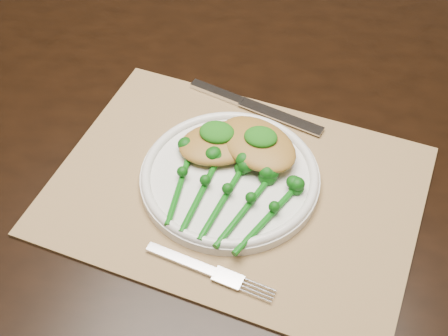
% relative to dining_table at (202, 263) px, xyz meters
% --- Properties ---
extents(floor, '(4.00, 4.00, 0.00)m').
position_rel_dining_table_xyz_m(floor, '(-0.13, 0.15, -0.38)').
color(floor, '#55331D').
rests_on(floor, ground).
extents(dining_table, '(1.71, 1.12, 0.75)m').
position_rel_dining_table_xyz_m(dining_table, '(0.00, 0.00, 0.00)').
color(dining_table, black).
rests_on(dining_table, ground).
extents(placemat, '(0.54, 0.43, 0.00)m').
position_rel_dining_table_xyz_m(placemat, '(0.09, -0.10, 0.38)').
color(placemat, '#9B7A4E').
rests_on(placemat, dining_table).
extents(dinner_plate, '(0.25, 0.25, 0.02)m').
position_rel_dining_table_xyz_m(dinner_plate, '(0.08, -0.09, 0.39)').
color(dinner_plate, white).
rests_on(dinner_plate, placemat).
extents(knife, '(0.22, 0.08, 0.01)m').
position_rel_dining_table_xyz_m(knife, '(0.06, 0.07, 0.38)').
color(knife, silver).
rests_on(knife, placemat).
extents(fork, '(0.17, 0.05, 0.01)m').
position_rel_dining_table_xyz_m(fork, '(0.10, -0.25, 0.38)').
color(fork, silver).
rests_on(fork, placemat).
extents(chicken_fillet_left, '(0.15, 0.13, 0.02)m').
position_rel_dining_table_xyz_m(chicken_fillet_left, '(0.05, -0.05, 0.40)').
color(chicken_fillet_left, '#AC7D32').
rests_on(chicken_fillet_left, dinner_plate).
extents(chicken_fillet_right, '(0.15, 0.14, 0.03)m').
position_rel_dining_table_xyz_m(chicken_fillet_right, '(0.10, -0.04, 0.41)').
color(chicken_fillet_right, '#AC7D32').
rests_on(chicken_fillet_right, dinner_plate).
extents(pesto_dollop_left, '(0.05, 0.04, 0.02)m').
position_rel_dining_table_xyz_m(pesto_dollop_left, '(0.05, -0.04, 0.42)').
color(pesto_dollop_left, '#0E4E0B').
rests_on(pesto_dollop_left, chicken_fillet_left).
extents(pesto_dollop_right, '(0.05, 0.04, 0.02)m').
position_rel_dining_table_xyz_m(pesto_dollop_right, '(0.11, -0.04, 0.43)').
color(pesto_dollop_right, '#0E4E0B').
rests_on(pesto_dollop_right, chicken_fillet_right).
extents(broccolini_bundle, '(0.18, 0.20, 0.04)m').
position_rel_dining_table_xyz_m(broccolini_bundle, '(0.08, -0.15, 0.40)').
color(broccolini_bundle, '#0B590E').
rests_on(broccolini_bundle, dinner_plate).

